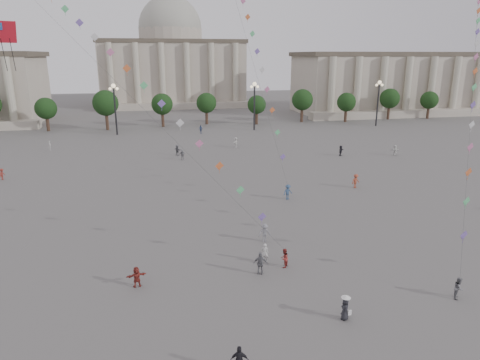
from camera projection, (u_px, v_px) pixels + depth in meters
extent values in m
plane|color=#585653|center=(276.00, 312.00, 28.06)|extent=(360.00, 360.00, 0.00)
cube|color=#AC9F90|center=(428.00, 84.00, 129.49)|extent=(80.00, 22.00, 16.00)
cube|color=#4E4539|center=(432.00, 54.00, 127.08)|extent=(81.60, 22.44, 1.20)
cube|color=#AC9F90|center=(453.00, 112.00, 119.22)|extent=(84.00, 4.00, 2.00)
cube|color=#AC9F90|center=(172.00, 74.00, 147.58)|extent=(46.00, 30.00, 20.00)
cube|color=#4E4539|center=(171.00, 42.00, 144.61)|extent=(46.92, 30.60, 1.20)
cube|color=#AC9F90|center=(176.00, 106.00, 134.10)|extent=(48.30, 4.00, 2.00)
cylinder|color=#AC9F90|center=(171.00, 36.00, 144.08)|extent=(21.00, 21.00, 5.00)
sphere|color=#9C9C8E|center=(170.00, 28.00, 143.38)|extent=(21.00, 21.00, 21.00)
cylinder|color=#38271C|center=(50.00, 123.00, 95.25)|extent=(0.70, 0.70, 3.52)
sphere|color=black|center=(48.00, 106.00, 94.22)|extent=(5.12, 5.12, 5.12)
cylinder|color=#38271C|center=(106.00, 121.00, 97.53)|extent=(0.70, 0.70, 3.52)
sphere|color=black|center=(104.00, 105.00, 96.50)|extent=(5.12, 5.12, 5.12)
cylinder|color=#38271C|center=(159.00, 120.00, 99.82)|extent=(0.70, 0.70, 3.52)
sphere|color=black|center=(158.00, 104.00, 98.79)|extent=(5.12, 5.12, 5.12)
cylinder|color=#38271C|center=(210.00, 118.00, 102.10)|extent=(0.70, 0.70, 3.52)
sphere|color=black|center=(210.00, 103.00, 101.07)|extent=(5.12, 5.12, 5.12)
cylinder|color=#38271C|center=(259.00, 117.00, 104.39)|extent=(0.70, 0.70, 3.52)
sphere|color=black|center=(259.00, 102.00, 103.36)|extent=(5.12, 5.12, 5.12)
cylinder|color=#38271C|center=(305.00, 116.00, 106.67)|extent=(0.70, 0.70, 3.52)
sphere|color=black|center=(306.00, 101.00, 105.64)|extent=(5.12, 5.12, 5.12)
cylinder|color=#38271C|center=(350.00, 115.00, 108.96)|extent=(0.70, 0.70, 3.52)
sphere|color=black|center=(351.00, 100.00, 107.93)|extent=(5.12, 5.12, 5.12)
cylinder|color=#38271C|center=(393.00, 113.00, 111.24)|extent=(0.70, 0.70, 3.52)
sphere|color=black|center=(394.00, 99.00, 110.21)|extent=(5.12, 5.12, 5.12)
cylinder|color=#38271C|center=(434.00, 112.00, 113.53)|extent=(0.70, 0.70, 3.52)
sphere|color=black|center=(436.00, 98.00, 112.50)|extent=(5.12, 5.12, 5.12)
cylinder|color=#262628|center=(115.00, 111.00, 89.67)|extent=(0.36, 0.36, 10.00)
sphere|color=#FFE5B2|center=(113.00, 86.00, 88.21)|extent=(0.90, 0.90, 0.90)
sphere|color=#FFE5B2|center=(110.00, 89.00, 88.25)|extent=(0.60, 0.60, 0.60)
sphere|color=#FFE5B2|center=(117.00, 89.00, 88.51)|extent=(0.60, 0.60, 0.60)
cylinder|color=#262628|center=(254.00, 108.00, 95.38)|extent=(0.36, 0.36, 10.00)
sphere|color=#FFE5B2|center=(255.00, 84.00, 93.93)|extent=(0.90, 0.90, 0.90)
sphere|color=#FFE5B2|center=(251.00, 87.00, 93.96)|extent=(0.60, 0.60, 0.60)
sphere|color=#FFE5B2|center=(258.00, 87.00, 94.23)|extent=(0.60, 0.60, 0.60)
cylinder|color=#262628|center=(378.00, 105.00, 101.09)|extent=(0.36, 0.36, 10.00)
sphere|color=#FFE5B2|center=(380.00, 82.00, 99.64)|extent=(0.90, 0.90, 0.90)
sphere|color=#FFE5B2|center=(377.00, 85.00, 99.67)|extent=(0.60, 0.60, 0.60)
sphere|color=#FFE5B2|center=(382.00, 85.00, 99.94)|extent=(0.60, 0.60, 0.60)
imported|color=navy|center=(201.00, 129.00, 92.30)|extent=(1.13, 0.83, 1.78)
imported|color=maroon|center=(2.00, 174.00, 57.88)|extent=(0.81, 1.12, 1.56)
imported|color=silver|center=(236.00, 142.00, 78.15)|extent=(1.24, 1.87, 1.93)
imported|color=slate|center=(265.00, 233.00, 38.47)|extent=(1.16, 0.71, 1.74)
imported|color=silver|center=(395.00, 150.00, 71.79)|extent=(1.68, 0.57, 1.80)
imported|color=#9A402A|center=(356.00, 181.00, 54.29)|extent=(1.32, 1.00, 1.80)
imported|color=black|center=(341.00, 151.00, 71.68)|extent=(1.48, 1.55, 1.75)
imported|color=#B4B5B0|center=(50.00, 146.00, 75.88)|extent=(0.49, 0.68, 1.71)
imported|color=slate|center=(177.00, 150.00, 71.97)|extent=(1.44, 1.66, 1.81)
imported|color=beige|center=(265.00, 253.00, 34.66)|extent=(0.71, 0.60, 1.66)
imported|color=slate|center=(182.00, 155.00, 68.90)|extent=(1.01, 0.47, 1.68)
imported|color=maroon|center=(137.00, 277.00, 31.00)|extent=(1.52, 0.75, 1.57)
imported|color=slate|center=(260.00, 263.00, 32.74)|extent=(1.15, 0.71, 1.82)
imported|color=black|center=(240.00, 360.00, 22.45)|extent=(1.04, 0.63, 1.66)
imported|color=maroon|center=(284.00, 258.00, 33.87)|extent=(0.94, 0.96, 1.57)
imported|color=#304A6C|center=(288.00, 192.00, 49.90)|extent=(1.32, 1.01, 1.81)
imported|color=slate|center=(459.00, 288.00, 29.53)|extent=(0.94, 0.96, 1.56)
imported|color=black|center=(345.00, 309.00, 27.14)|extent=(0.87, 0.81, 1.49)
cone|color=white|center=(346.00, 297.00, 26.90)|extent=(0.52, 0.52, 0.14)
cylinder|color=white|center=(346.00, 298.00, 26.91)|extent=(0.60, 0.60, 0.02)
cube|color=white|center=(350.00, 313.00, 27.10)|extent=(0.22, 0.10, 0.35)
cylinder|color=#3F3F3F|center=(40.00, 6.00, 44.63)|extent=(0.02, 0.02, 71.51)
cube|color=#7054A8|center=(262.00, 217.00, 34.20)|extent=(0.76, 0.25, 0.76)
cube|color=#57BD78|center=(240.00, 190.00, 34.86)|extent=(0.76, 0.25, 0.76)
cube|color=#CE6130|center=(219.00, 166.00, 35.55)|extent=(0.76, 0.25, 0.76)
cube|color=#C26696|center=(199.00, 144.00, 36.27)|extent=(0.76, 0.25, 0.76)
cube|color=silver|center=(180.00, 123.00, 37.01)|extent=(0.76, 0.25, 0.76)
cube|color=#7054A8|center=(162.00, 104.00, 37.75)|extent=(0.76, 0.25, 0.76)
cube|color=#57BD78|center=(144.00, 85.00, 38.51)|extent=(0.76, 0.25, 0.76)
cube|color=#CE6130|center=(127.00, 68.00, 39.28)|extent=(0.76, 0.25, 0.76)
cube|color=#C26696|center=(110.00, 52.00, 40.06)|extent=(0.76, 0.25, 0.76)
cube|color=silver|center=(95.00, 37.00, 40.84)|extent=(0.76, 0.25, 0.76)
cube|color=#7054A8|center=(80.00, 23.00, 41.63)|extent=(0.76, 0.25, 0.76)
cube|color=#57BD78|center=(65.00, 9.00, 42.42)|extent=(0.76, 0.25, 0.76)
cube|color=#7054A8|center=(283.00, 157.00, 50.07)|extent=(0.76, 0.25, 0.76)
cube|color=#57BD78|center=(277.00, 132.00, 50.58)|extent=(0.76, 0.25, 0.76)
cube|color=#CE6130|center=(272.00, 110.00, 51.16)|extent=(0.76, 0.25, 0.76)
cube|color=#C26696|center=(267.00, 89.00, 51.77)|extent=(0.76, 0.25, 0.76)
cube|color=silver|center=(262.00, 70.00, 52.40)|extent=(0.76, 0.25, 0.76)
cube|color=#7054A8|center=(257.00, 51.00, 53.06)|extent=(0.76, 0.25, 0.76)
cube|color=#57BD78|center=(252.00, 34.00, 53.73)|extent=(0.76, 0.25, 0.76)
cube|color=#CE6130|center=(248.00, 17.00, 54.41)|extent=(0.76, 0.25, 0.76)
cube|color=#C26696|center=(243.00, 1.00, 55.10)|extent=(0.76, 0.25, 0.76)
cylinder|color=#3F3F3F|center=(475.00, 53.00, 47.88)|extent=(0.02, 0.02, 60.43)
cube|color=#7054A8|center=(464.00, 235.00, 30.87)|extent=(0.76, 0.25, 0.76)
cube|color=#57BD78|center=(467.00, 201.00, 32.53)|extent=(0.76, 0.25, 0.76)
cube|color=#CE6130|center=(469.00, 172.00, 34.22)|extent=(0.76, 0.25, 0.76)
cube|color=#C26696|center=(470.00, 147.00, 35.95)|extent=(0.76, 0.25, 0.76)
cube|color=silver|center=(472.00, 125.00, 37.68)|extent=(0.76, 0.25, 0.76)
cube|color=#7054A8|center=(473.00, 105.00, 39.43)|extent=(0.76, 0.25, 0.76)
cube|color=#57BD78|center=(474.00, 87.00, 41.20)|extent=(0.76, 0.25, 0.76)
cube|color=#CE6130|center=(475.00, 71.00, 42.96)|extent=(0.76, 0.25, 0.76)
cube|color=#C26696|center=(476.00, 57.00, 44.74)|extent=(0.76, 0.25, 0.76)
cube|color=silver|center=(477.00, 44.00, 46.53)|extent=(0.76, 0.25, 0.76)
cube|color=#7054A8|center=(478.00, 32.00, 48.31)|extent=(0.76, 0.25, 0.76)
cube|color=#57BD78|center=(478.00, 21.00, 50.11)|extent=(0.76, 0.25, 0.76)
cube|color=#CE6130|center=(479.00, 11.00, 51.91)|extent=(0.76, 0.25, 0.76)
cube|color=#C26696|center=(479.00, 1.00, 53.71)|extent=(0.76, 0.25, 0.76)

